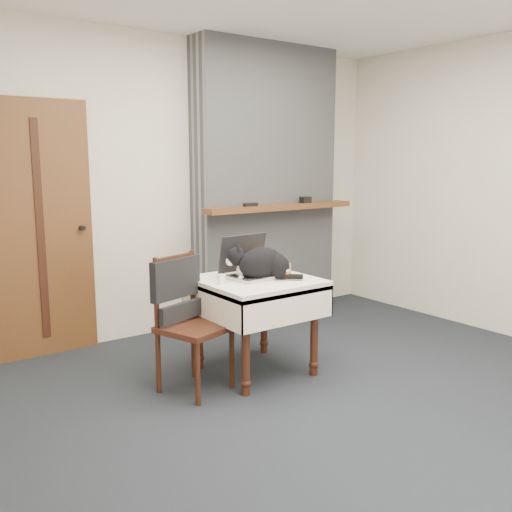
{
  "coord_description": "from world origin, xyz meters",
  "views": [
    {
      "loc": [
        -2.42,
        -2.55,
        1.55
      ],
      "look_at": [
        -0.1,
        0.63,
        0.87
      ],
      "focal_mm": 40.0,
      "sensor_mm": 36.0,
      "label": 1
    }
  ],
  "objects_px": {
    "laptop": "(251,266)",
    "cat": "(262,264)",
    "door": "(39,230)",
    "pill_bottle": "(287,275)",
    "chair": "(184,304)",
    "cream_jar": "(221,279)",
    "side_table": "(256,294)",
    "fruit_basket": "(275,265)"
  },
  "relations": [
    {
      "from": "pill_bottle",
      "to": "fruit_basket",
      "type": "xyz_separation_m",
      "value": [
        0.1,
        0.26,
        0.01
      ]
    },
    {
      "from": "laptop",
      "to": "pill_bottle",
      "type": "bearing_deg",
      "value": -66.11
    },
    {
      "from": "laptop",
      "to": "cat",
      "type": "height_order",
      "value": "laptop"
    },
    {
      "from": "door",
      "to": "laptop",
      "type": "bearing_deg",
      "value": -46.54
    },
    {
      "from": "chair",
      "to": "cream_jar",
      "type": "bearing_deg",
      "value": -28.64
    },
    {
      "from": "pill_bottle",
      "to": "chair",
      "type": "bearing_deg",
      "value": 162.66
    },
    {
      "from": "pill_bottle",
      "to": "chair",
      "type": "distance_m",
      "value": 0.76
    },
    {
      "from": "door",
      "to": "pill_bottle",
      "type": "relative_size",
      "value": 26.28
    },
    {
      "from": "side_table",
      "to": "cream_jar",
      "type": "height_order",
      "value": "cream_jar"
    },
    {
      "from": "side_table",
      "to": "laptop",
      "type": "distance_m",
      "value": 0.21
    },
    {
      "from": "door",
      "to": "cream_jar",
      "type": "relative_size",
      "value": 30.92
    },
    {
      "from": "side_table",
      "to": "chair",
      "type": "xyz_separation_m",
      "value": [
        -0.56,
        0.05,
        -0.0
      ]
    },
    {
      "from": "laptop",
      "to": "chair",
      "type": "bearing_deg",
      "value": 179.32
    },
    {
      "from": "door",
      "to": "pill_bottle",
      "type": "bearing_deg",
      "value": -48.82
    },
    {
      "from": "laptop",
      "to": "cat",
      "type": "distance_m",
      "value": 0.13
    },
    {
      "from": "pill_bottle",
      "to": "cat",
      "type": "bearing_deg",
      "value": 133.71
    },
    {
      "from": "laptop",
      "to": "cat",
      "type": "bearing_deg",
      "value": -89.18
    },
    {
      "from": "door",
      "to": "side_table",
      "type": "relative_size",
      "value": 2.56
    },
    {
      "from": "pill_bottle",
      "to": "fruit_basket",
      "type": "relative_size",
      "value": 0.32
    },
    {
      "from": "laptop",
      "to": "side_table",
      "type": "bearing_deg",
      "value": -106.58
    },
    {
      "from": "cat",
      "to": "cream_jar",
      "type": "distance_m",
      "value": 0.33
    },
    {
      "from": "laptop",
      "to": "pill_bottle",
      "type": "height_order",
      "value": "laptop"
    },
    {
      "from": "side_table",
      "to": "fruit_basket",
      "type": "xyz_separation_m",
      "value": [
        0.25,
        0.09,
        0.17
      ]
    },
    {
      "from": "side_table",
      "to": "fruit_basket",
      "type": "relative_size",
      "value": 3.32
    },
    {
      "from": "cream_jar",
      "to": "chair",
      "type": "bearing_deg",
      "value": 169.45
    },
    {
      "from": "door",
      "to": "fruit_basket",
      "type": "distance_m",
      "value": 1.85
    },
    {
      "from": "laptop",
      "to": "fruit_basket",
      "type": "height_order",
      "value": "laptop"
    },
    {
      "from": "door",
      "to": "cream_jar",
      "type": "height_order",
      "value": "door"
    },
    {
      "from": "laptop",
      "to": "cream_jar",
      "type": "height_order",
      "value": "laptop"
    },
    {
      "from": "door",
      "to": "pill_bottle",
      "type": "height_order",
      "value": "door"
    },
    {
      "from": "door",
      "to": "fruit_basket",
      "type": "relative_size",
      "value": 8.52
    },
    {
      "from": "side_table",
      "to": "cream_jar",
      "type": "distance_m",
      "value": 0.33
    },
    {
      "from": "door",
      "to": "chair",
      "type": "relative_size",
      "value": 2.18
    },
    {
      "from": "cat",
      "to": "pill_bottle",
      "type": "bearing_deg",
      "value": -21.84
    },
    {
      "from": "cat",
      "to": "fruit_basket",
      "type": "bearing_deg",
      "value": 55.73
    },
    {
      "from": "laptop",
      "to": "fruit_basket",
      "type": "xyz_separation_m",
      "value": [
        0.23,
        0.01,
        -0.02
      ]
    },
    {
      "from": "cream_jar",
      "to": "side_table",
      "type": "bearing_deg",
      "value": -0.63
    },
    {
      "from": "side_table",
      "to": "cat",
      "type": "height_order",
      "value": "cat"
    },
    {
      "from": "door",
      "to": "laptop",
      "type": "height_order",
      "value": "door"
    },
    {
      "from": "door",
      "to": "laptop",
      "type": "distance_m",
      "value": 1.68
    },
    {
      "from": "side_table",
      "to": "laptop",
      "type": "relative_size",
      "value": 1.83
    },
    {
      "from": "side_table",
      "to": "cream_jar",
      "type": "relative_size",
      "value": 12.06
    }
  ]
}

